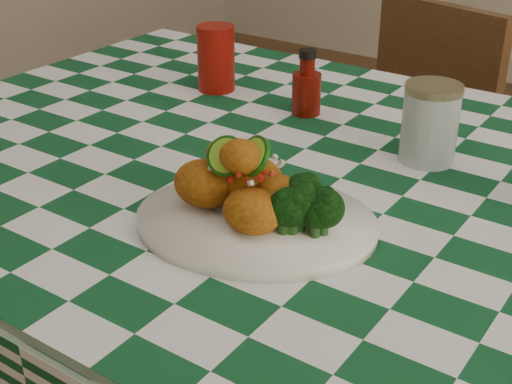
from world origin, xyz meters
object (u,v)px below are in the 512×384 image
Objects in this scene: red_tumbler at (216,58)px; fried_chicken_pile at (246,178)px; ketchup_bottle at (307,82)px; wooden_chair_left at (385,173)px; dining_table at (329,375)px; mason_jar at (430,123)px; plate at (256,222)px.

fried_chicken_pile is at bearing -48.31° from red_tumbler.
wooden_chair_left is (-0.06, 0.54, -0.42)m from ketchup_bottle.
dining_table is 0.53m from ketchup_bottle.
fried_chicken_pile is (-0.04, -0.20, 0.46)m from dining_table.
fried_chicken_pile is 1.31× the size of mason_jar.
wooden_chair_left is at bearing 108.56° from dining_table.
fried_chicken_pile is at bearing -69.50° from ketchup_bottle.
dining_table is 1.93× the size of wooden_chair_left.
red_tumbler reaches higher than wooden_chair_left.
plate is at bearing -60.35° from wooden_chair_left.
mason_jar reaches higher than wooden_chair_left.
mason_jar is at bearing 70.79° from fried_chicken_pile.
dining_table is at bearing 79.66° from fried_chicken_pile.
plate reaches higher than dining_table.
ketchup_bottle reaches higher than plate.
fried_chicken_pile is at bearing -100.34° from dining_table.
dining_table is 0.65m from red_tumbler.
ketchup_bottle is (-0.19, 0.21, 0.45)m from dining_table.
mason_jar reaches higher than dining_table.
red_tumbler is at bearing 132.87° from plate.
dining_table is at bearing 84.10° from plate.
wooden_chair_left is (0.16, 0.53, -0.42)m from red_tumbler.
wooden_chair_left reaches higher than plate.
red_tumbler is 0.22m from ketchup_bottle.
red_tumbler reaches higher than fried_chicken_pile.
plate is 1.96× the size of fried_chicken_pile.
ketchup_bottle reaches higher than dining_table.
ketchup_bottle is 0.14× the size of wooden_chair_left.
wooden_chair_left is (-0.33, 0.61, -0.42)m from mason_jar.
ketchup_bottle is 0.28m from mason_jar.
wooden_chair_left is at bearing 118.57° from mason_jar.
mason_jar is 0.81m from wooden_chair_left.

